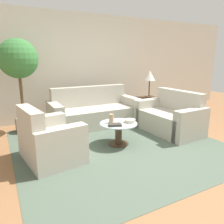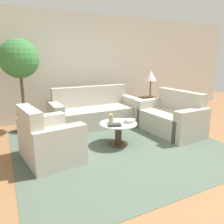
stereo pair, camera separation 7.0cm
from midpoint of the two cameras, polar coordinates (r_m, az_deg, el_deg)
ground_plane at (r=3.57m, az=8.79°, el=-11.51°), size 14.00×14.00×0.00m
wall_back at (r=5.74m, az=-7.47°, el=11.60°), size 10.00×0.06×2.60m
rug at (r=4.01m, az=2.14°, el=-8.38°), size 3.52×3.44×0.01m
sofa_main at (r=5.07m, az=-4.17°, el=-0.22°), size 2.02×0.82×0.88m
armchair at (r=3.48m, az=-16.07°, el=-7.48°), size 0.89×1.07×0.84m
loveseat at (r=4.76m, az=15.61°, el=-1.63°), size 0.85×1.42×0.86m
coffee_table at (r=3.92m, az=2.17°, el=-4.89°), size 0.67×0.67×0.40m
side_table at (r=5.61m, az=10.11°, el=0.95°), size 0.46×0.46×0.57m
table_lamp at (r=5.49m, az=10.47°, el=9.06°), size 0.28×0.28×0.66m
potted_plant at (r=4.80m, az=-22.60°, el=11.52°), size 0.78×0.78×1.90m
vase at (r=3.86m, az=0.29°, el=-1.71°), size 0.09×0.09×0.16m
bowl at (r=3.91m, az=5.18°, el=-2.33°), size 0.19×0.19×0.06m
book_stack at (r=3.70m, az=1.19°, el=-3.37°), size 0.25×0.20×0.04m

